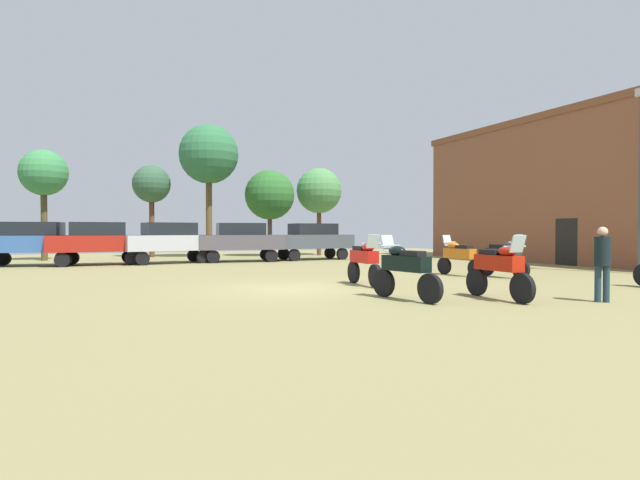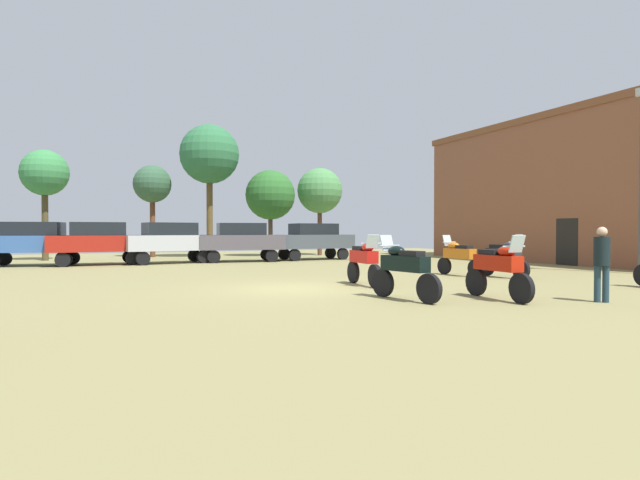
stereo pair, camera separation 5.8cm
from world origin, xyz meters
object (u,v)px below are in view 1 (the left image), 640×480
at_px(brick_building, 578,190).
at_px(car_6, 241,239).
at_px(motorcycle_5, 504,256).
at_px(car_5, 169,240).
at_px(car_1, 313,239).
at_px(tree_2, 319,191).
at_px(tree_5, 209,155).
at_px(car_2, 33,240).
at_px(car_3, 97,240).
at_px(person_1, 602,258).
at_px(motorcycle_2, 499,268).
at_px(tree_3, 44,174).
at_px(motorcycle_1, 459,256).
at_px(tree_1, 152,185).
at_px(motorcycle_4, 405,268).
at_px(motorcycle_8, 364,260).
at_px(tree_6, 270,195).

relative_size(brick_building, car_6, 3.79).
height_order(motorcycle_5, car_5, car_5).
bearing_deg(brick_building, car_1, 149.21).
relative_size(car_5, tree_2, 0.79).
bearing_deg(tree_5, car_2, -154.23).
distance_m(car_3, person_1, 20.79).
relative_size(motorcycle_5, person_1, 1.27).
height_order(motorcycle_2, tree_3, tree_3).
bearing_deg(motorcycle_1, tree_1, 109.67).
relative_size(car_3, tree_1, 0.79).
distance_m(car_6, person_1, 18.17).
bearing_deg(car_6, car_1, -80.14).
height_order(motorcycle_4, car_2, car_2).
height_order(motorcycle_8, tree_2, tree_2).
height_order(motorcycle_2, person_1, person_1).
bearing_deg(car_6, motorcycle_1, -149.03).
distance_m(car_6, tree_5, 7.05).
bearing_deg(car_2, tree_1, -33.22).
bearing_deg(car_3, motorcycle_5, -137.10).
xyz_separation_m(motorcycle_4, tree_3, (-9.07, 20.99, 3.90)).
relative_size(car_1, tree_1, 0.79).
height_order(brick_building, motorcycle_1, brick_building).
relative_size(brick_building, tree_3, 2.85).
relative_size(car_6, tree_2, 0.79).
xyz_separation_m(car_5, tree_1, (-0.18, 6.53, 3.19)).
relative_size(car_2, tree_5, 0.57).
distance_m(motorcycle_2, tree_1, 24.11).
relative_size(motorcycle_5, car_6, 0.48).
height_order(motorcycle_5, tree_3, tree_3).
relative_size(motorcycle_2, car_3, 0.51).
height_order(car_1, tree_2, tree_2).
xyz_separation_m(car_5, tree_3, (-5.83, 5.14, 3.47)).
xyz_separation_m(motorcycle_1, motorcycle_8, (-4.66, -1.48, 0.02)).
xyz_separation_m(motorcycle_2, tree_1, (-5.47, 23.20, 3.62)).
xyz_separation_m(motorcycle_2, tree_5, (-2.35, 21.51, 5.39)).
relative_size(tree_1, tree_2, 0.98).
relative_size(brick_building, tree_5, 2.13).
height_order(brick_building, tree_5, tree_5).
height_order(motorcycle_5, person_1, person_1).
bearing_deg(motorcycle_8, car_3, -57.68).
bearing_deg(car_5, tree_5, -40.01).
height_order(tree_1, tree_3, tree_3).
bearing_deg(car_1, motorcycle_4, 160.93).
height_order(car_3, car_5, same).
relative_size(car_6, tree_1, 0.80).
distance_m(motorcycle_1, tree_6, 16.38).
xyz_separation_m(car_5, person_1, (7.10, -17.95, -0.18)).
xyz_separation_m(car_3, car_6, (6.81, -0.21, 0.00)).
distance_m(motorcycle_2, tree_6, 21.71).
bearing_deg(car_3, motorcycle_2, -155.71).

